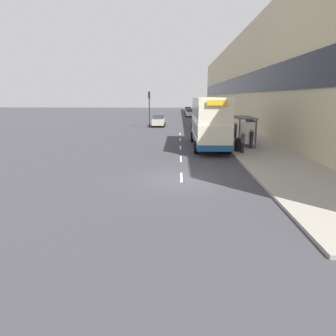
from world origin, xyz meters
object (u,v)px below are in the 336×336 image
at_px(pedestrian_1, 246,130).
at_px(litter_bin, 238,144).
at_px(pedestrian_3, 251,138).
at_px(car_3, 188,110).
at_px(pedestrian_2, 235,130).
at_px(car_0, 199,122).
at_px(bus_shelter, 246,126).
at_px(double_decker_bus_near, 209,121).
at_px(car_1, 159,121).
at_px(pedestrian_at_shelter, 243,142).
at_px(car_2, 190,113).
at_px(traffic_light_far_kerb, 149,103).

distance_m(pedestrian_1, litter_bin, 7.12).
bearing_deg(litter_bin, pedestrian_3, 45.57).
height_order(car_3, pedestrian_2, pedestrian_2).
bearing_deg(car_0, pedestrian_3, -79.32).
height_order(bus_shelter, car_3, bus_shelter).
height_order(double_decker_bus_near, pedestrian_2, double_decker_bus_near).
xyz_separation_m(bus_shelter, car_1, (-8.96, 18.31, -0.99)).
height_order(car_1, litter_bin, car_1).
bearing_deg(pedestrian_2, pedestrian_1, -59.34).
distance_m(car_3, litter_bin, 58.01).
distance_m(car_0, car_3, 39.11).
xyz_separation_m(car_0, pedestrian_3, (3.29, -17.46, 0.09)).
xyz_separation_m(bus_shelter, pedestrian_at_shelter, (-1.04, -3.92, -0.89)).
distance_m(car_1, litter_bin, 22.80).
relative_size(bus_shelter, litter_bin, 4.00).
bearing_deg(car_2, pedestrian_3, -85.14).
bearing_deg(car_3, car_0, -89.52).
height_order(pedestrian_1, pedestrian_2, pedestrian_1).
xyz_separation_m(bus_shelter, car_0, (-3.15, 15.72, -1.00)).
height_order(pedestrian_2, litter_bin, pedestrian_2).
bearing_deg(pedestrian_2, car_0, 106.58).
relative_size(bus_shelter, double_decker_bus_near, 0.42).
height_order(car_3, pedestrian_3, pedestrian_3).
distance_m(car_3, pedestrian_at_shelter, 58.80).
relative_size(car_1, litter_bin, 3.99).
bearing_deg(bus_shelter, car_1, 116.07).
distance_m(litter_bin, traffic_light_far_kerb, 21.93).
bearing_deg(litter_bin, car_2, 92.93).
relative_size(pedestrian_at_shelter, traffic_light_far_kerb, 0.32).
bearing_deg(traffic_light_far_kerb, car_0, -7.83).
bearing_deg(traffic_light_far_kerb, bus_shelter, -58.63).
relative_size(car_2, pedestrian_3, 2.51).
height_order(pedestrian_at_shelter, litter_bin, pedestrian_at_shelter).
relative_size(car_1, pedestrian_at_shelter, 2.53).
bearing_deg(bus_shelter, car_2, 94.86).
bearing_deg(bus_shelter, pedestrian_2, 89.38).
distance_m(double_decker_bus_near, pedestrian_at_shelter, 4.32).
xyz_separation_m(car_1, pedestrian_at_shelter, (7.92, -22.23, 0.11)).
height_order(car_3, traffic_light_far_kerb, traffic_light_far_kerb).
bearing_deg(bus_shelter, car_0, 101.32).
bearing_deg(double_decker_bus_near, pedestrian_1, 45.14).
bearing_deg(litter_bin, pedestrian_1, 73.28).
relative_size(car_1, car_2, 1.04).
relative_size(bus_shelter, pedestrian_2, 2.60).
height_order(pedestrian_3, traffic_light_far_kerb, traffic_light_far_kerb).
bearing_deg(car_1, pedestrian_at_shelter, 109.62).
height_order(car_1, pedestrian_2, car_1).
xyz_separation_m(car_0, car_3, (-0.33, 39.11, -0.01)).
relative_size(bus_shelter, traffic_light_far_kerb, 0.82).
xyz_separation_m(car_3, pedestrian_at_shelter, (2.44, -58.75, 0.13)).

